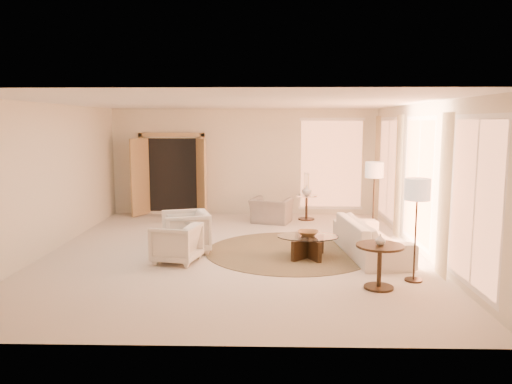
{
  "coord_description": "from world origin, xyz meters",
  "views": [
    {
      "loc": [
        0.64,
        -9.19,
        2.45
      ],
      "look_at": [
        0.4,
        0.4,
        1.1
      ],
      "focal_mm": 35.0,
      "sensor_mm": 36.0,
      "label": 1
    }
  ],
  "objects_px": {
    "side_vase": "(307,190)",
    "bowl": "(308,233)",
    "coffee_table": "(308,244)",
    "side_table": "(306,205)",
    "floor_lamp_near": "(374,173)",
    "floor_lamp_far": "(417,194)",
    "armchair_right": "(176,241)",
    "sofa": "(371,238)",
    "accent_chair": "(271,206)",
    "end_vase": "(380,240)",
    "end_table": "(380,259)",
    "armchair_left": "(186,230)"
  },
  "relations": [
    {
      "from": "coffee_table",
      "to": "floor_lamp_near",
      "type": "xyz_separation_m",
      "value": [
        1.54,
        1.8,
        1.11
      ]
    },
    {
      "from": "coffee_table",
      "to": "floor_lamp_near",
      "type": "relative_size",
      "value": 0.8
    },
    {
      "from": "coffee_table",
      "to": "end_table",
      "type": "height_order",
      "value": "end_table"
    },
    {
      "from": "sofa",
      "to": "bowl",
      "type": "xyz_separation_m",
      "value": [
        -1.18,
        -0.22,
        0.12
      ]
    },
    {
      "from": "coffee_table",
      "to": "side_table",
      "type": "bearing_deg",
      "value": 86.1
    },
    {
      "from": "accent_chair",
      "to": "floor_lamp_near",
      "type": "relative_size",
      "value": 0.58
    },
    {
      "from": "coffee_table",
      "to": "end_vase",
      "type": "distance_m",
      "value": 1.95
    },
    {
      "from": "end_vase",
      "to": "coffee_table",
      "type": "bearing_deg",
      "value": 119.22
    },
    {
      "from": "armchair_right",
      "to": "sofa",
      "type": "bearing_deg",
      "value": 112.07
    },
    {
      "from": "end_vase",
      "to": "side_vase",
      "type": "relative_size",
      "value": 0.62
    },
    {
      "from": "coffee_table",
      "to": "side_vase",
      "type": "distance_m",
      "value": 3.64
    },
    {
      "from": "sofa",
      "to": "coffee_table",
      "type": "distance_m",
      "value": 1.2
    },
    {
      "from": "side_table",
      "to": "armchair_left",
      "type": "bearing_deg",
      "value": -128.03
    },
    {
      "from": "floor_lamp_far",
      "to": "bowl",
      "type": "bearing_deg",
      "value": 140.07
    },
    {
      "from": "end_table",
      "to": "side_table",
      "type": "height_order",
      "value": "end_table"
    },
    {
      "from": "sofa",
      "to": "accent_chair",
      "type": "xyz_separation_m",
      "value": [
        -1.82,
        2.98,
        0.07
      ]
    },
    {
      "from": "sofa",
      "to": "floor_lamp_near",
      "type": "distance_m",
      "value": 1.92
    },
    {
      "from": "armchair_left",
      "to": "side_table",
      "type": "height_order",
      "value": "armchair_left"
    },
    {
      "from": "bowl",
      "to": "accent_chair",
      "type": "bearing_deg",
      "value": 101.46
    },
    {
      "from": "accent_chair",
      "to": "floor_lamp_far",
      "type": "bearing_deg",
      "value": 132.92
    },
    {
      "from": "sofa",
      "to": "coffee_table",
      "type": "xyz_separation_m",
      "value": [
        -1.18,
        -0.22,
        -0.08
      ]
    },
    {
      "from": "accent_chair",
      "to": "floor_lamp_far",
      "type": "relative_size",
      "value": 0.58
    },
    {
      "from": "accent_chair",
      "to": "side_vase",
      "type": "xyz_separation_m",
      "value": [
        0.89,
        0.41,
        0.35
      ]
    },
    {
      "from": "armchair_right",
      "to": "end_vase",
      "type": "relative_size",
      "value": 4.68
    },
    {
      "from": "floor_lamp_near",
      "to": "coffee_table",
      "type": "bearing_deg",
      "value": -130.57
    },
    {
      "from": "floor_lamp_near",
      "to": "floor_lamp_far",
      "type": "relative_size",
      "value": 1.0
    },
    {
      "from": "sofa",
      "to": "coffee_table",
      "type": "bearing_deg",
      "value": 94.54
    },
    {
      "from": "sofa",
      "to": "end_table",
      "type": "distance_m",
      "value": 1.89
    },
    {
      "from": "side_vase",
      "to": "bowl",
      "type": "bearing_deg",
      "value": -93.9
    },
    {
      "from": "coffee_table",
      "to": "bowl",
      "type": "xyz_separation_m",
      "value": [
        0.0,
        0.0,
        0.2
      ]
    },
    {
      "from": "armchair_left",
      "to": "end_vase",
      "type": "distance_m",
      "value": 3.8
    },
    {
      "from": "sofa",
      "to": "side_table",
      "type": "xyz_separation_m",
      "value": [
        -0.93,
        3.38,
        0.05
      ]
    },
    {
      "from": "sofa",
      "to": "end_vase",
      "type": "bearing_deg",
      "value": 166.36
    },
    {
      "from": "armchair_right",
      "to": "end_vase",
      "type": "distance_m",
      "value": 3.53
    },
    {
      "from": "sofa",
      "to": "floor_lamp_far",
      "type": "distance_m",
      "value": 1.86
    },
    {
      "from": "armchair_right",
      "to": "side_table",
      "type": "relative_size",
      "value": 1.21
    },
    {
      "from": "accent_chair",
      "to": "bowl",
      "type": "distance_m",
      "value": 3.26
    },
    {
      "from": "coffee_table",
      "to": "side_vase",
      "type": "relative_size",
      "value": 4.86
    },
    {
      "from": "end_vase",
      "to": "side_table",
      "type": "bearing_deg",
      "value": 97.36
    },
    {
      "from": "coffee_table",
      "to": "side_table",
      "type": "distance_m",
      "value": 3.61
    },
    {
      "from": "side_table",
      "to": "side_vase",
      "type": "distance_m",
      "value": 0.37
    },
    {
      "from": "floor_lamp_far",
      "to": "armchair_right",
      "type": "bearing_deg",
      "value": 166.02
    },
    {
      "from": "coffee_table",
      "to": "end_vase",
      "type": "bearing_deg",
      "value": -60.78
    },
    {
      "from": "side_table",
      "to": "floor_lamp_near",
      "type": "height_order",
      "value": "floor_lamp_near"
    },
    {
      "from": "accent_chair",
      "to": "end_vase",
      "type": "height_order",
      "value": "end_vase"
    },
    {
      "from": "side_table",
      "to": "end_vase",
      "type": "xyz_separation_m",
      "value": [
        0.68,
        -5.25,
        0.36
      ]
    },
    {
      "from": "armchair_left",
      "to": "floor_lamp_near",
      "type": "xyz_separation_m",
      "value": [
        3.82,
        1.43,
        0.94
      ]
    },
    {
      "from": "armchair_right",
      "to": "side_table",
      "type": "distance_m",
      "value": 4.7
    },
    {
      "from": "accent_chair",
      "to": "floor_lamp_near",
      "type": "bearing_deg",
      "value": 164.39
    },
    {
      "from": "floor_lamp_near",
      "to": "side_vase",
      "type": "distance_m",
      "value": 2.3
    }
  ]
}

